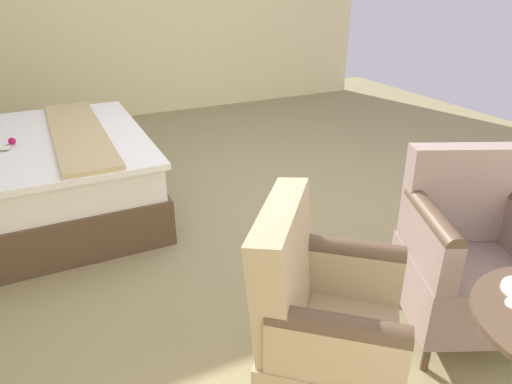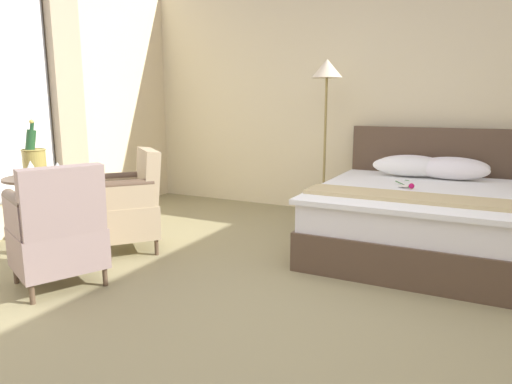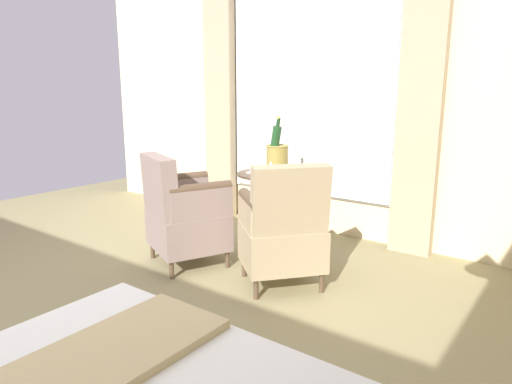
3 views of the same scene
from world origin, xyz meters
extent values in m
plane|color=#8E845B|center=(0.00, 0.00, 0.00)|extent=(7.60, 7.60, 0.00)
cube|color=brown|center=(0.64, 1.72, 0.16)|extent=(1.67, 1.96, 0.32)
cube|color=white|center=(0.64, 1.72, 0.43)|extent=(1.62, 1.90, 0.23)
cube|color=white|center=(0.64, 1.66, 0.56)|extent=(1.70, 1.84, 0.04)
cube|color=tan|center=(0.64, 1.18, 0.60)|extent=(1.67, 0.35, 0.03)
sphere|color=#B20F4C|center=(0.58, 1.60, 0.61)|extent=(0.05, 0.05, 0.05)
cube|color=white|center=(0.51, 1.67, 0.60)|extent=(0.10, 0.12, 0.00)
cylinder|color=brown|center=(-1.65, 0.26, 0.07)|extent=(0.04, 0.04, 0.15)
cylinder|color=brown|center=(-1.39, 0.57, 0.07)|extent=(0.04, 0.04, 0.15)
cube|color=tan|center=(-1.71, 0.56, 0.29)|extent=(0.73, 0.73, 0.30)
cube|color=tan|center=(-1.58, 0.71, 0.68)|extent=(0.51, 0.46, 0.48)
cube|color=tan|center=(-1.89, 0.70, 0.54)|extent=(0.35, 0.40, 0.20)
cylinder|color=brown|center=(-1.89, 0.70, 0.64)|extent=(0.35, 0.40, 0.09)
cube|color=tan|center=(-1.54, 0.40, 0.54)|extent=(0.35, 0.40, 0.20)
cylinder|color=brown|center=(-1.54, 0.40, 0.64)|extent=(0.35, 0.40, 0.09)
cylinder|color=brown|center=(-1.72, 0.04, 0.07)|extent=(0.04, 0.04, 0.14)
cylinder|color=brown|center=(-1.29, -0.15, 0.07)|extent=(0.04, 0.04, 0.14)
cylinder|color=brown|center=(-1.50, -0.61, 0.07)|extent=(0.04, 0.04, 0.14)
cube|color=gray|center=(-1.61, -0.28, 0.29)|extent=(0.73, 0.75, 0.29)
cube|color=gray|center=(-1.40, -0.38, 0.67)|extent=(0.35, 0.56, 0.48)
cube|color=gray|center=(-1.53, -0.06, 0.55)|extent=(0.49, 0.29, 0.23)
cylinder|color=brown|center=(-1.53, -0.06, 0.67)|extent=(0.49, 0.29, 0.09)
camera|label=1|loc=(-2.76, 1.39, 1.62)|focal=32.00mm
camera|label=2|loc=(1.12, -2.48, 1.32)|focal=32.00mm
camera|label=3|loc=(0.92, 2.29, 1.39)|focal=32.00mm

